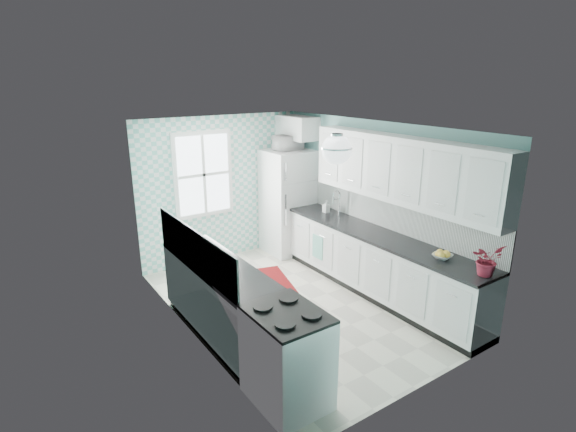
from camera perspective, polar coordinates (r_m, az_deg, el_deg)
floor at (r=6.53m, az=0.89°, el=-11.23°), size 3.00×4.40×0.02m
ceiling at (r=5.77m, az=1.01°, el=11.32°), size 3.00×4.40×0.02m
wall_back at (r=7.87m, az=-8.40°, el=3.46°), size 3.00×0.02×2.50m
wall_front at (r=4.54m, az=17.43°, el=-7.80°), size 3.00×0.02×2.50m
wall_left at (r=5.35m, az=-12.39°, el=-3.48°), size 0.02×4.40×2.50m
wall_right at (r=6.98m, az=11.13°, el=1.52°), size 0.02×4.40×2.50m
accent_wall at (r=7.85m, az=-8.33°, el=3.43°), size 3.00×0.01×2.50m
window at (r=7.62m, az=-10.70°, el=5.20°), size 1.04×0.05×1.44m
backsplash_right at (r=6.72m, az=13.38°, el=0.25°), size 0.02×3.60×0.51m
backsplash_left at (r=5.32m, az=-11.83°, el=-4.23°), size 0.02×2.15×0.51m
upper_cabinets_right at (r=6.31m, az=14.21°, el=5.71°), size 0.33×3.20×0.90m
upper_cabinet_fridge at (r=8.03m, az=1.02°, el=11.17°), size 0.40×0.74×0.40m
ceiling_light at (r=5.17m, az=6.19°, el=8.42°), size 0.34×0.34×0.35m
base_cabinets_right at (r=6.77m, az=11.27°, el=-6.19°), size 0.60×3.60×0.90m
countertop_right at (r=6.59m, az=11.42°, el=-2.47°), size 0.63×3.60×0.04m
base_cabinets_left at (r=5.73m, az=-8.67°, el=-10.61°), size 0.60×2.15×0.90m
countertop_left at (r=5.53m, az=-8.75°, el=-6.27°), size 0.63×2.15×0.04m
fridge at (r=8.14m, az=0.03°, el=1.84°), size 0.82×0.81×1.87m
stove at (r=4.59m, az=-0.13°, el=-17.31°), size 0.65×0.81×0.97m
sink at (r=7.35m, az=5.53°, el=-0.01°), size 0.48×0.40×0.53m
rug at (r=7.16m, az=-2.93°, el=-8.39°), size 1.00×1.22×0.02m
dish_towel at (r=7.27m, az=3.79°, el=-3.95°), size 0.02×0.26×0.38m
fruit_bowl at (r=5.94m, az=19.01°, el=-4.85°), size 0.27×0.27×0.06m
potted_plant at (r=5.59m, az=23.95°, el=-5.09°), size 0.37×0.33×0.37m
soap_bottle at (r=7.49m, az=4.87°, el=1.22°), size 0.09×0.10×0.20m
microwave at (r=7.92m, az=0.03°, el=9.30°), size 0.48×0.33×0.26m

